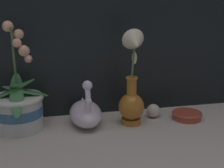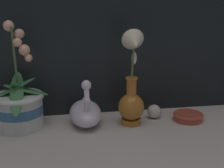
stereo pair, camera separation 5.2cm
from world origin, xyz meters
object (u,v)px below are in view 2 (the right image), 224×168
object	(u,v)px
orchid_potted_plant	(19,105)
blue_vase	(132,92)
glass_sphere	(154,111)
amber_dish	(188,116)
swan_figurine	(85,112)

from	to	relation	value
orchid_potted_plant	blue_vase	bearing A→B (deg)	-6.68
glass_sphere	amber_dish	xyz separation A→B (m)	(0.12, -0.05, -0.01)
orchid_potted_plant	blue_vase	xyz separation A→B (m)	(0.40, -0.05, 0.04)
swan_figurine	blue_vase	world-z (taller)	blue_vase
orchid_potted_plant	amber_dish	size ratio (longest dim) A/B	3.30
swan_figurine	orchid_potted_plant	bearing A→B (deg)	177.67
swan_figurine	blue_vase	bearing A→B (deg)	-12.70
glass_sphere	blue_vase	bearing A→B (deg)	-154.26
orchid_potted_plant	glass_sphere	size ratio (longest dim) A/B	7.11
glass_sphere	amber_dish	distance (m)	0.13
orchid_potted_plant	amber_dish	world-z (taller)	orchid_potted_plant
glass_sphere	amber_dish	world-z (taller)	glass_sphere
swan_figurine	glass_sphere	bearing A→B (deg)	2.50
orchid_potted_plant	swan_figurine	xyz separation A→B (m)	(0.23, -0.01, -0.04)
blue_vase	glass_sphere	xyz separation A→B (m)	(0.10, 0.05, -0.10)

